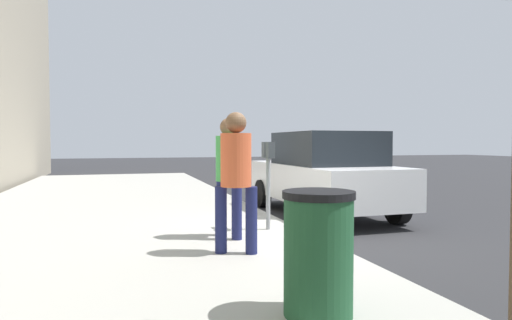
{
  "coord_description": "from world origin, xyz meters",
  "views": [
    {
      "loc": [
        -6.49,
        2.78,
        1.55
      ],
      "look_at": [
        0.28,
        0.7,
        1.27
      ],
      "focal_mm": 30.98,
      "sensor_mm": 36.0,
      "label": 1
    }
  ],
  "objects_px": {
    "pedestrian_at_meter": "(229,167)",
    "parked_sedan_near": "(324,173)",
    "parking_meter": "(268,166)",
    "pedestrian_bystander": "(236,170)",
    "trash_bin": "(318,253)"
  },
  "relations": [
    {
      "from": "parking_meter",
      "to": "pedestrian_bystander",
      "type": "relative_size",
      "value": 0.79
    },
    {
      "from": "trash_bin",
      "to": "parking_meter",
      "type": "bearing_deg",
      "value": -12.06
    },
    {
      "from": "pedestrian_at_meter",
      "to": "parked_sedan_near",
      "type": "relative_size",
      "value": 0.4
    },
    {
      "from": "parking_meter",
      "to": "parked_sedan_near",
      "type": "relative_size",
      "value": 0.32
    },
    {
      "from": "parking_meter",
      "to": "pedestrian_bystander",
      "type": "xyz_separation_m",
      "value": [
        -1.34,
        0.88,
        0.04
      ]
    },
    {
      "from": "pedestrian_bystander",
      "to": "pedestrian_at_meter",
      "type": "bearing_deg",
      "value": 14.74
    },
    {
      "from": "pedestrian_bystander",
      "to": "trash_bin",
      "type": "height_order",
      "value": "pedestrian_bystander"
    },
    {
      "from": "parking_meter",
      "to": "parked_sedan_near",
      "type": "distance_m",
      "value": 2.65
    },
    {
      "from": "parked_sedan_near",
      "to": "trash_bin",
      "type": "relative_size",
      "value": 4.37
    },
    {
      "from": "pedestrian_bystander",
      "to": "parked_sedan_near",
      "type": "bearing_deg",
      "value": -17.82
    },
    {
      "from": "pedestrian_at_meter",
      "to": "parked_sedan_near",
      "type": "height_order",
      "value": "pedestrian_at_meter"
    },
    {
      "from": "parking_meter",
      "to": "pedestrian_bystander",
      "type": "height_order",
      "value": "pedestrian_bystander"
    },
    {
      "from": "parking_meter",
      "to": "trash_bin",
      "type": "height_order",
      "value": "parking_meter"
    },
    {
      "from": "trash_bin",
      "to": "pedestrian_at_meter",
      "type": "bearing_deg",
      "value": 0.06
    },
    {
      "from": "pedestrian_bystander",
      "to": "trash_bin",
      "type": "bearing_deg",
      "value": -153.42
    }
  ]
}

